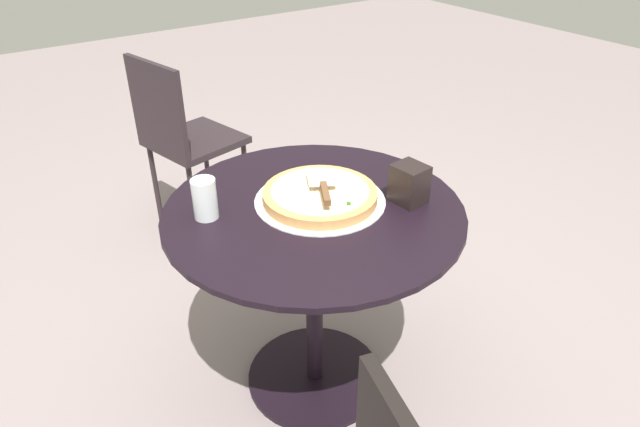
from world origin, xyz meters
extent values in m
plane|color=gray|center=(0.00, 0.00, 0.00)|extent=(10.00, 10.00, 0.00)
cylinder|color=black|center=(0.00, 0.00, 0.68)|extent=(0.86, 0.86, 0.02)
cylinder|color=black|center=(0.00, 0.00, 0.35)|extent=(0.05, 0.05, 0.65)
cylinder|color=black|center=(0.00, 0.00, 0.01)|extent=(0.46, 0.46, 0.02)
cylinder|color=silver|center=(-0.04, -0.02, 0.69)|extent=(0.38, 0.38, 0.00)
cylinder|color=tan|center=(-0.04, -0.02, 0.71)|extent=(0.33, 0.33, 0.03)
cylinder|color=beige|center=(-0.04, -0.02, 0.73)|extent=(0.29, 0.29, 0.00)
sphere|color=beige|center=(-0.06, -0.04, 0.73)|extent=(0.01, 0.01, 0.01)
sphere|color=beige|center=(0.00, -0.04, 0.73)|extent=(0.02, 0.02, 0.02)
sphere|color=#216F1D|center=(-0.10, -0.04, 0.73)|extent=(0.01, 0.01, 0.01)
sphere|color=#E8E6C5|center=(-0.07, -0.13, 0.73)|extent=(0.02, 0.02, 0.02)
sphere|color=white|center=(0.07, 0.03, 0.73)|extent=(0.01, 0.01, 0.01)
sphere|color=silver|center=(0.01, -0.08, 0.73)|extent=(0.02, 0.02, 0.02)
sphere|color=#2C691C|center=(-0.05, 0.09, 0.73)|extent=(0.01, 0.01, 0.01)
cube|color=silver|center=(-0.06, -0.05, 0.75)|extent=(0.12, 0.13, 0.00)
cube|color=brown|center=(-0.01, 0.04, 0.75)|extent=(0.07, 0.11, 0.02)
cylinder|color=silver|center=(0.27, -0.13, 0.75)|extent=(0.07, 0.07, 0.12)
cube|color=black|center=(-0.25, 0.12, 0.75)|extent=(0.09, 0.10, 0.11)
cube|color=black|center=(-0.12, -1.14, 0.45)|extent=(0.44, 0.44, 0.03)
cube|color=black|center=(0.05, -1.10, 0.66)|extent=(0.10, 0.36, 0.39)
cylinder|color=black|center=(-0.24, -1.32, 0.22)|extent=(0.02, 0.02, 0.44)
cylinder|color=black|center=(-0.30, -1.02, 0.22)|extent=(0.02, 0.02, 0.44)
cylinder|color=black|center=(0.06, -1.25, 0.22)|extent=(0.02, 0.02, 0.44)
cylinder|color=black|center=(0.00, -0.95, 0.22)|extent=(0.02, 0.02, 0.44)
camera|label=1|loc=(0.77, 1.14, 1.52)|focal=31.66mm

